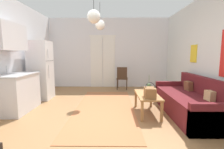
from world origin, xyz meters
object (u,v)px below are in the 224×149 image
(couch, at_px, (191,102))
(accent_chair, at_px, (122,77))
(refrigerator, at_px, (41,70))
(pendant_lamp_far, at_px, (100,25))
(bamboo_vase, at_px, (149,87))
(pendant_lamp_near, at_px, (94,17))
(coffee_table, at_px, (147,97))
(handbag, at_px, (150,92))

(couch, relative_size, accent_chair, 2.48)
(refrigerator, relative_size, pendant_lamp_far, 2.30)
(bamboo_vase, distance_m, pendant_lamp_far, 2.21)
(couch, bearing_deg, accent_chair, 118.86)
(pendant_lamp_far, bearing_deg, bamboo_vase, -31.27)
(accent_chair, bearing_deg, couch, 124.49)
(couch, distance_m, pendant_lamp_near, 2.79)
(accent_chair, distance_m, pendant_lamp_near, 3.57)
(pendant_lamp_far, bearing_deg, refrigerator, 176.95)
(coffee_table, distance_m, accent_chair, 2.55)
(accent_chair, xyz_separation_m, pendant_lamp_far, (-0.71, -1.40, 1.70))
(accent_chair, bearing_deg, pendant_lamp_near, 83.50)
(coffee_table, relative_size, handbag, 3.14)
(couch, distance_m, accent_chair, 2.94)
(couch, distance_m, handbag, 1.05)
(coffee_table, bearing_deg, pendant_lamp_far, 136.21)
(pendant_lamp_far, bearing_deg, accent_chair, 62.90)
(couch, bearing_deg, coffee_table, 176.51)
(refrigerator, distance_m, pendant_lamp_far, 2.24)
(refrigerator, height_order, pendant_lamp_far, pendant_lamp_far)
(bamboo_vase, distance_m, handbag, 0.65)
(bamboo_vase, height_order, refrigerator, refrigerator)
(couch, bearing_deg, bamboo_vase, 154.88)
(handbag, height_order, pendant_lamp_near, pendant_lamp_near)
(handbag, relative_size, refrigerator, 0.19)
(refrigerator, xyz_separation_m, pendant_lamp_near, (1.84, -1.85, 1.15))
(refrigerator, distance_m, pendant_lamp_near, 2.86)
(coffee_table, distance_m, refrigerator, 3.24)
(couch, xyz_separation_m, handbag, (-0.98, -0.24, 0.28))
(couch, height_order, accent_chair, accent_chair)
(coffee_table, xyz_separation_m, pendant_lamp_near, (-1.13, -0.64, 1.63))
(handbag, height_order, accent_chair, accent_chair)
(couch, relative_size, handbag, 6.64)
(accent_chair, bearing_deg, handbag, 104.47)
(handbag, relative_size, pendant_lamp_far, 0.43)
(couch, relative_size, coffee_table, 2.11)
(couch, bearing_deg, refrigerator, 162.12)
(coffee_table, distance_m, bamboo_vase, 0.39)
(refrigerator, bearing_deg, pendant_lamp_near, -45.16)
(couch, xyz_separation_m, accent_chair, (-1.42, 2.57, 0.20))
(couch, distance_m, coffee_table, 0.98)
(refrigerator, height_order, accent_chair, refrigerator)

